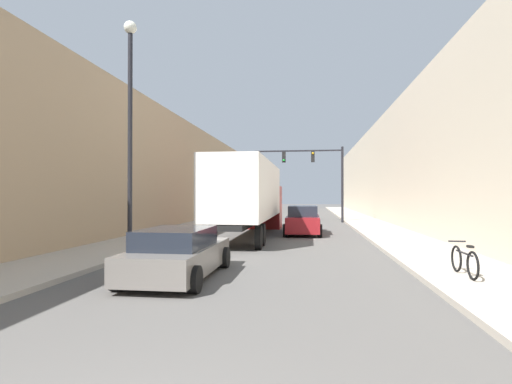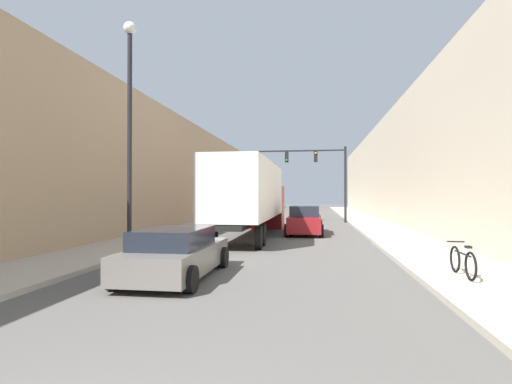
{
  "view_description": "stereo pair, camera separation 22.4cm",
  "coord_description": "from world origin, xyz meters",
  "px_view_note": "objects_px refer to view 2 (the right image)",
  "views": [
    {
      "loc": [
        1.72,
        -2.29,
        2.24
      ],
      "look_at": [
        -0.45,
        13.89,
        2.38
      ],
      "focal_mm": 28.0,
      "sensor_mm": 36.0,
      "label": 1
    },
    {
      "loc": [
        1.94,
        -2.25,
        2.24
      ],
      "look_at": [
        -0.45,
        13.89,
        2.38
      ],
      "focal_mm": 28.0,
      "sensor_mm": 36.0,
      "label": 2
    }
  ],
  "objects_px": {
    "semi_truck": "(252,195)",
    "suv_car": "(305,220)",
    "parked_bicycle": "(463,262)",
    "street_lamp": "(130,111)",
    "sedan_car": "(176,254)",
    "traffic_signal_gantry": "(323,169)"
  },
  "relations": [
    {
      "from": "traffic_signal_gantry",
      "to": "street_lamp",
      "type": "height_order",
      "value": "street_lamp"
    },
    {
      "from": "sedan_car",
      "to": "parked_bicycle",
      "type": "xyz_separation_m",
      "value": [
        7.54,
        0.52,
        -0.12
      ]
    },
    {
      "from": "traffic_signal_gantry",
      "to": "suv_car",
      "type": "bearing_deg",
      "value": -97.08
    },
    {
      "from": "street_lamp",
      "to": "parked_bicycle",
      "type": "height_order",
      "value": "street_lamp"
    },
    {
      "from": "semi_truck",
      "to": "suv_car",
      "type": "xyz_separation_m",
      "value": [
        2.85,
        1.63,
        -1.47
      ]
    },
    {
      "from": "traffic_signal_gantry",
      "to": "parked_bicycle",
      "type": "relative_size",
      "value": 4.04
    },
    {
      "from": "semi_truck",
      "to": "parked_bicycle",
      "type": "distance_m",
      "value": 13.02
    },
    {
      "from": "semi_truck",
      "to": "traffic_signal_gantry",
      "type": "bearing_deg",
      "value": 70.92
    },
    {
      "from": "semi_truck",
      "to": "sedan_car",
      "type": "relative_size",
      "value": 2.88
    },
    {
      "from": "semi_truck",
      "to": "parked_bicycle",
      "type": "bearing_deg",
      "value": -56.04
    },
    {
      "from": "semi_truck",
      "to": "street_lamp",
      "type": "height_order",
      "value": "street_lamp"
    },
    {
      "from": "sedan_car",
      "to": "street_lamp",
      "type": "xyz_separation_m",
      "value": [
        -2.61,
        2.58,
        4.52
      ]
    },
    {
      "from": "sedan_car",
      "to": "suv_car",
      "type": "xyz_separation_m",
      "value": [
        3.18,
        12.86,
        0.13
      ]
    },
    {
      "from": "street_lamp",
      "to": "parked_bicycle",
      "type": "relative_size",
      "value": 4.54
    },
    {
      "from": "semi_truck",
      "to": "sedan_car",
      "type": "bearing_deg",
      "value": -91.67
    },
    {
      "from": "suv_car",
      "to": "parked_bicycle",
      "type": "height_order",
      "value": "suv_car"
    },
    {
      "from": "sedan_car",
      "to": "parked_bicycle",
      "type": "bearing_deg",
      "value": 3.94
    },
    {
      "from": "parked_bicycle",
      "to": "street_lamp",
      "type": "bearing_deg",
      "value": 168.51
    },
    {
      "from": "traffic_signal_gantry",
      "to": "parked_bicycle",
      "type": "height_order",
      "value": "traffic_signal_gantry"
    },
    {
      "from": "suv_car",
      "to": "parked_bicycle",
      "type": "xyz_separation_m",
      "value": [
        4.36,
        -12.34,
        -0.25
      ]
    },
    {
      "from": "parked_bicycle",
      "to": "suv_car",
      "type": "bearing_deg",
      "value": 109.45
    },
    {
      "from": "suv_car",
      "to": "semi_truck",
      "type": "bearing_deg",
      "value": -150.21
    }
  ]
}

